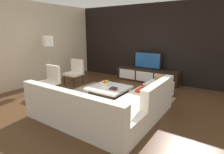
% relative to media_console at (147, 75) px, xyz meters
% --- Properties ---
extents(ground_plane, '(14.00, 14.00, 0.00)m').
position_rel_media_console_xyz_m(ground_plane, '(-0.00, -2.40, -0.25)').
color(ground_plane, '#4C301C').
extents(feature_wall_back, '(6.40, 0.12, 2.80)m').
position_rel_media_console_xyz_m(feature_wall_back, '(-0.00, 0.30, 1.15)').
color(feature_wall_back, black).
rests_on(feature_wall_back, ground).
extents(side_wall_left, '(0.12, 5.20, 2.80)m').
position_rel_media_console_xyz_m(side_wall_left, '(-3.20, -2.20, 1.15)').
color(side_wall_left, beige).
rests_on(side_wall_left, ground).
extents(area_rug, '(2.99, 2.57, 0.01)m').
position_rel_media_console_xyz_m(area_rug, '(-0.10, -2.40, -0.24)').
color(area_rug, tan).
rests_on(area_rug, ground).
extents(media_console, '(2.32, 0.46, 0.50)m').
position_rel_media_console_xyz_m(media_console, '(0.00, 0.00, 0.00)').
color(media_console, black).
rests_on(media_console, ground).
extents(television, '(1.04, 0.06, 0.62)m').
position_rel_media_console_xyz_m(television, '(-0.00, 0.00, 0.56)').
color(television, black).
rests_on(television, media_console).
extents(sectional_couch, '(2.50, 2.33, 0.81)m').
position_rel_media_console_xyz_m(sectional_couch, '(0.52, -3.29, 0.03)').
color(sectional_couch, silver).
rests_on(sectional_couch, ground).
extents(coffee_table, '(1.01, 0.94, 0.38)m').
position_rel_media_console_xyz_m(coffee_table, '(-0.10, -2.30, -0.05)').
color(coffee_table, black).
rests_on(coffee_table, ground).
extents(accent_chair_near, '(0.54, 0.50, 0.87)m').
position_rel_media_console_xyz_m(accent_chair_near, '(-1.79, -2.87, 0.24)').
color(accent_chair_near, black).
rests_on(accent_chair_near, ground).
extents(floor_lamp, '(0.33, 0.33, 1.68)m').
position_rel_media_console_xyz_m(floor_lamp, '(-2.56, -2.29, 1.17)').
color(floor_lamp, '#A5A5AA').
rests_on(floor_lamp, ground).
extents(ottoman, '(0.70, 0.70, 0.40)m').
position_rel_media_console_xyz_m(ottoman, '(0.90, -1.21, -0.05)').
color(ottoman, silver).
rests_on(ottoman, ground).
extents(fruit_bowl, '(0.28, 0.28, 0.14)m').
position_rel_media_console_xyz_m(fruit_bowl, '(-0.28, -2.19, 0.18)').
color(fruit_bowl, silver).
rests_on(fruit_bowl, coffee_table).
extents(accent_chair_far, '(0.56, 0.50, 0.87)m').
position_rel_media_console_xyz_m(accent_chair_far, '(-2.02, -1.63, 0.24)').
color(accent_chair_far, black).
rests_on(accent_chair_far, ground).
extents(decorative_ball, '(0.26, 0.26, 0.26)m').
position_rel_media_console_xyz_m(decorative_ball, '(0.90, -1.21, 0.28)').
color(decorative_ball, '#997247').
rests_on(decorative_ball, ottoman).
extents(book_stack, '(0.21, 0.16, 0.05)m').
position_rel_media_console_xyz_m(book_stack, '(0.13, -2.42, 0.16)').
color(book_stack, maroon).
rests_on(book_stack, coffee_table).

